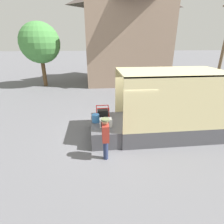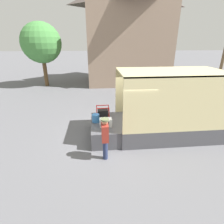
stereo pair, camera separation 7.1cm
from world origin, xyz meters
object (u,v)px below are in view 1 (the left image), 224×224
at_px(portable_generator, 103,113).
at_px(worker_person, 105,135).
at_px(box_truck, 206,112).
at_px(street_tree, 40,43).
at_px(microwave, 106,122).
at_px(orange_bucket, 96,118).

height_order(portable_generator, worker_person, worker_person).
distance_m(box_truck, street_tree, 14.74).
height_order(microwave, worker_person, worker_person).
xyz_separation_m(box_truck, portable_generator, (-4.79, 0.50, -0.08)).
height_order(orange_bucket, street_tree, street_tree).
xyz_separation_m(portable_generator, street_tree, (-5.09, 10.05, 2.99)).
height_order(box_truck, street_tree, street_tree).
distance_m(box_truck, worker_person, 5.10).
distance_m(microwave, orange_bucket, 0.62).
xyz_separation_m(microwave, orange_bucket, (-0.42, 0.45, 0.01)).
height_order(microwave, street_tree, street_tree).
bearing_deg(worker_person, box_truck, 18.80).
bearing_deg(street_tree, portable_generator, -63.16).
bearing_deg(box_truck, worker_person, -161.20).
bearing_deg(portable_generator, street_tree, 116.84).
height_order(box_truck, orange_bucket, box_truck).
distance_m(orange_bucket, worker_person, 1.73).
xyz_separation_m(portable_generator, worker_person, (-0.04, -2.14, 0.05)).
bearing_deg(orange_bucket, box_truck, -0.68).
bearing_deg(box_truck, microwave, -175.24).
distance_m(portable_generator, orange_bucket, 0.57).
relative_size(portable_generator, street_tree, 0.10).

